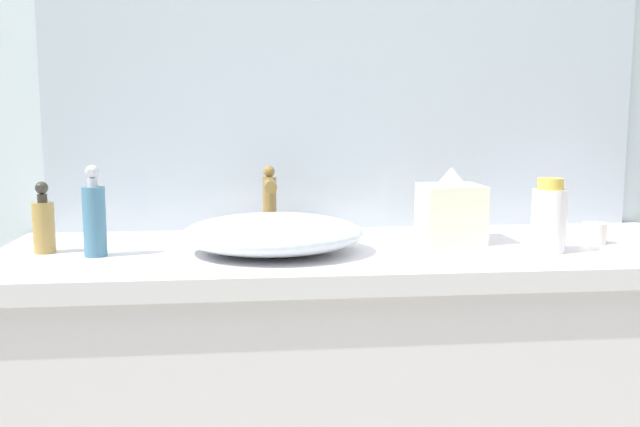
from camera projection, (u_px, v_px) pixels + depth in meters
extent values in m
cube|color=silver|center=(338.00, 71.00, 1.79)|extent=(6.00, 0.06, 2.60)
cube|color=silver|center=(365.00, 256.00, 1.54)|extent=(1.61, 0.55, 0.04)
cube|color=#B2BCC6|center=(348.00, 50.00, 1.75)|extent=(1.52, 0.01, 0.91)
ellipsoid|color=silver|center=(273.00, 234.00, 1.47)|extent=(0.39, 0.33, 0.08)
cylinder|color=olive|center=(270.00, 207.00, 1.66)|extent=(0.03, 0.03, 0.15)
cylinder|color=olive|center=(270.00, 185.00, 1.60)|extent=(0.03, 0.11, 0.03)
sphere|color=olive|center=(269.00, 171.00, 1.67)|extent=(0.03, 0.03, 0.03)
cylinder|color=#AA8543|center=(44.00, 228.00, 1.47)|extent=(0.05, 0.05, 0.11)
cylinder|color=#332D25|center=(42.00, 198.00, 1.46)|extent=(0.02, 0.02, 0.02)
sphere|color=#363328|center=(42.00, 188.00, 1.45)|extent=(0.03, 0.03, 0.03)
cylinder|color=#38312D|center=(40.00, 188.00, 1.44)|extent=(0.01, 0.02, 0.01)
cylinder|color=teal|center=(95.00, 222.00, 1.43)|extent=(0.05, 0.05, 0.15)
cylinder|color=silver|center=(93.00, 183.00, 1.42)|extent=(0.02, 0.02, 0.02)
sphere|color=silver|center=(92.00, 172.00, 1.41)|extent=(0.03, 0.03, 0.03)
cylinder|color=silver|center=(91.00, 172.00, 1.40)|extent=(0.01, 0.02, 0.01)
cylinder|color=white|center=(549.00, 221.00, 1.48)|extent=(0.07, 0.07, 0.14)
cylinder|color=gold|center=(551.00, 184.00, 1.47)|extent=(0.05, 0.05, 0.02)
cube|color=beige|center=(451.00, 213.00, 1.60)|extent=(0.14, 0.14, 0.13)
cone|color=white|center=(451.00, 177.00, 1.58)|extent=(0.07, 0.07, 0.04)
cylinder|color=silver|center=(594.00, 233.00, 1.58)|extent=(0.06, 0.06, 0.05)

